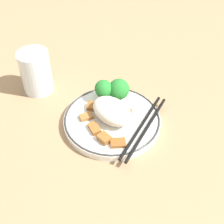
% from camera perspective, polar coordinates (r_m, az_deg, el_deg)
% --- Properties ---
extents(ground_plane, '(3.00, 3.00, 0.00)m').
position_cam_1_polar(ground_plane, '(0.72, 0.00, -2.06)').
color(ground_plane, '#9E7A56').
extents(plate, '(0.22, 0.22, 0.02)m').
position_cam_1_polar(plate, '(0.72, 0.00, -1.51)').
color(plate, white).
rests_on(plate, ground_plane).
extents(rice_mound, '(0.10, 0.07, 0.05)m').
position_cam_1_polar(rice_mound, '(0.69, 0.04, -0.13)').
color(rice_mound, white).
rests_on(rice_mound, plate).
extents(broccoli_back_left, '(0.05, 0.05, 0.06)m').
position_cam_1_polar(broccoli_back_left, '(0.74, 1.28, 4.16)').
color(broccoli_back_left, '#72AD4C').
rests_on(broccoli_back_left, plate).
extents(broccoli_back_center, '(0.04, 0.04, 0.06)m').
position_cam_1_polar(broccoli_back_center, '(0.74, -1.54, 4.17)').
color(broccoli_back_center, '#72AD4C').
rests_on(broccoli_back_center, plate).
extents(meat_near_front, '(0.03, 0.04, 0.01)m').
position_cam_1_polar(meat_near_front, '(0.71, -4.69, -0.85)').
color(meat_near_front, '#9E6633').
rests_on(meat_near_front, plate).
extents(meat_near_left, '(0.03, 0.02, 0.01)m').
position_cam_1_polar(meat_near_left, '(0.66, -1.40, -4.81)').
color(meat_near_left, '#995B28').
rests_on(meat_near_left, plate).
extents(meat_near_right, '(0.04, 0.04, 0.01)m').
position_cam_1_polar(meat_near_right, '(0.73, -3.59, 1.08)').
color(meat_near_right, '#995B28').
rests_on(meat_near_right, plate).
extents(meat_near_back, '(0.04, 0.04, 0.01)m').
position_cam_1_polar(meat_near_back, '(0.66, 1.13, -5.67)').
color(meat_near_back, brown).
rests_on(meat_near_back, plate).
extents(meat_on_rice_edge, '(0.04, 0.03, 0.01)m').
position_cam_1_polar(meat_on_rice_edge, '(0.68, -3.24, -3.00)').
color(meat_on_rice_edge, '#995B28').
rests_on(meat_on_rice_edge, plate).
extents(meat_mid_left, '(0.04, 0.03, 0.01)m').
position_cam_1_polar(meat_mid_left, '(0.72, 2.16, 0.06)').
color(meat_mid_left, '#995B28').
rests_on(meat_mid_left, plate).
extents(chopsticks, '(0.09, 0.21, 0.01)m').
position_cam_1_polar(chopsticks, '(0.69, 5.84, -2.77)').
color(chopsticks, black).
rests_on(chopsticks, plate).
extents(drinking_glass, '(0.08, 0.08, 0.11)m').
position_cam_1_polar(drinking_glass, '(0.80, -13.77, 7.14)').
color(drinking_glass, silver).
rests_on(drinking_glass, ground_plane).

